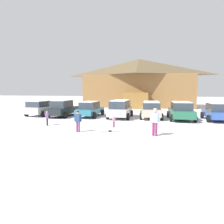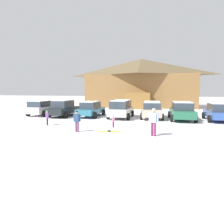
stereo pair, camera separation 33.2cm
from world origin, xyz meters
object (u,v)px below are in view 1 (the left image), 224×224
at_px(parked_black_sedan, 63,108).
at_px(parked_beige_suv, 151,109).
at_px(skier_teen_in_navy_coat, 78,120).
at_px(skier_adult_in_blue_parka, 155,120).
at_px(parked_green_coupe, 181,111).
at_px(parked_white_suv, 41,107).
at_px(skier_child_in_pink_snowsuit, 114,121).
at_px(skier_child_in_purple_jacket, 47,117).
at_px(parked_teal_hatchback, 90,109).
at_px(ski_lodge, 139,83).
at_px(parked_silver_wagon, 120,108).
at_px(parked_blue_hatchback, 217,112).
at_px(pair_of_skis, 111,131).

distance_m(parked_black_sedan, parked_beige_suv, 9.18).
height_order(skier_teen_in_navy_coat, skier_adult_in_blue_parka, skier_adult_in_blue_parka).
distance_m(parked_green_coupe, skier_adult_in_blue_parka, 7.67).
relative_size(parked_white_suv, skier_child_in_pink_snowsuit, 4.69).
xyz_separation_m(parked_white_suv, skier_child_in_purple_jacket, (3.98, -5.77, -0.23)).
bearing_deg(parked_white_suv, parked_teal_hatchback, -0.04).
height_order(parked_teal_hatchback, skier_child_in_pink_snowsuit, parked_teal_hatchback).
xyz_separation_m(skier_child_in_pink_snowsuit, skier_adult_in_blue_parka, (2.97, -2.18, 0.44)).
bearing_deg(parked_black_sedan, parked_white_suv, 171.75).
bearing_deg(ski_lodge, skier_child_in_purple_jacket, -105.14).
height_order(parked_green_coupe, skier_adult_in_blue_parka, parked_green_coupe).
xyz_separation_m(parked_silver_wagon, skier_teen_in_navy_coat, (-1.60, -7.40, -0.15)).
bearing_deg(parked_blue_hatchback, parked_teal_hatchback, 178.41).
xyz_separation_m(parked_blue_hatchback, pair_of_skis, (-8.38, -6.73, -0.80)).
bearing_deg(parked_green_coupe, ski_lodge, 108.69).
bearing_deg(parked_teal_hatchback, parked_green_coupe, -2.42).
height_order(parked_black_sedan, parked_silver_wagon, parked_silver_wagon).
height_order(skier_teen_in_navy_coat, skier_child_in_pink_snowsuit, skier_teen_in_navy_coat).
relative_size(parked_beige_suv, skier_teen_in_navy_coat, 3.07).
bearing_deg(skier_teen_in_navy_coat, skier_child_in_purple_jacket, 150.81).
distance_m(ski_lodge, parked_blue_hatchback, 17.44).
bearing_deg(skier_child_in_pink_snowsuit, parked_blue_hatchback, 31.22).
relative_size(parked_teal_hatchback, parked_beige_suv, 1.03).
xyz_separation_m(parked_teal_hatchback, skier_adult_in_blue_parka, (6.59, -7.66, 0.14)).
height_order(parked_silver_wagon, parked_blue_hatchback, parked_silver_wagon).
bearing_deg(skier_child_in_purple_jacket, parked_silver_wagon, 48.74).
height_order(ski_lodge, parked_black_sedan, ski_lodge).
bearing_deg(parked_green_coupe, parked_black_sedan, -179.96).
relative_size(parked_teal_hatchback, skier_teen_in_navy_coat, 3.15).
xyz_separation_m(parked_teal_hatchback, parked_green_coupe, (9.00, -0.38, 0.05)).
distance_m(ski_lodge, skier_teen_in_navy_coat, 22.66).
height_order(parked_teal_hatchback, parked_blue_hatchback, parked_blue_hatchback).
xyz_separation_m(skier_teen_in_navy_coat, skier_child_in_pink_snowsuit, (1.99, 2.12, -0.29)).
distance_m(parked_beige_suv, skier_child_in_pink_snowsuit, 6.25).
relative_size(ski_lodge, skier_child_in_purple_jacket, 15.50).
bearing_deg(skier_child_in_purple_jacket, parked_green_coupe, 26.85).
bearing_deg(skier_adult_in_blue_parka, ski_lodge, 96.86).
relative_size(parked_silver_wagon, skier_child_in_purple_jacket, 3.90).
relative_size(parked_black_sedan, skier_teen_in_navy_coat, 3.15).
bearing_deg(parked_black_sedan, parked_silver_wagon, 1.68).
distance_m(parked_black_sedan, skier_child_in_pink_snowsuit, 8.30).
height_order(ski_lodge, parked_green_coupe, ski_lodge).
distance_m(parked_teal_hatchback, parked_beige_suv, 6.25).
bearing_deg(parked_black_sedan, skier_child_in_pink_snowsuit, -37.90).
xyz_separation_m(parked_white_suv, parked_blue_hatchback, (17.74, -0.34, -0.06)).
distance_m(parked_beige_suv, parked_green_coupe, 2.81).
height_order(parked_green_coupe, skier_child_in_pink_snowsuit, parked_green_coupe).
height_order(parked_teal_hatchback, parked_silver_wagon, parked_silver_wagon).
xyz_separation_m(parked_teal_hatchback, skier_child_in_pink_snowsuit, (3.62, -5.48, -0.30)).
relative_size(parked_silver_wagon, skier_adult_in_blue_parka, 2.72).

